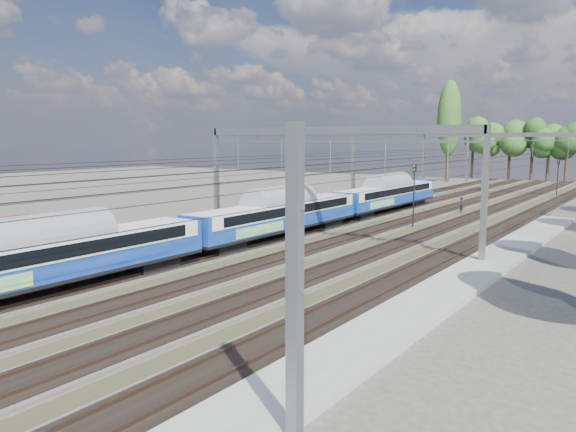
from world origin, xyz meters
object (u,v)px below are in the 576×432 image
Objects in this scene: signal_far at (558,174)px; worker at (462,205)px; signal_near at (414,188)px; emu_train at (277,210)px.

worker is at bearing -124.71° from signal_far.
worker is 13.18m from signal_near.
emu_train is at bearing 162.44° from worker.
emu_train is at bearing -133.59° from signal_near.
signal_near is (-0.36, -12.87, 2.80)m from worker.
emu_train is 34.63× the size of worker.
emu_train is 14.21m from signal_near.
signal_near is 1.13× the size of signal_far.
signal_near is at bearing -121.18° from signal_far.
signal_near reaches higher than signal_far.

